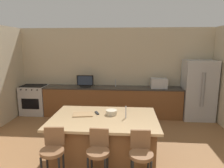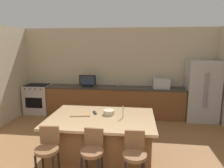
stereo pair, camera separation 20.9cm
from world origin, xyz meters
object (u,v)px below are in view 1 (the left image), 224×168
at_px(kitchen_island, 104,140).
at_px(range_oven, 35,100).
at_px(microwave, 159,83).
at_px(fruit_bowl, 111,112).
at_px(tv_remote, 97,113).
at_px(bar_stool_left, 53,156).
at_px(bar_stool_right, 141,160).
at_px(bar_stool_center, 98,157).
at_px(refrigerator, 198,90).
at_px(cell_phone, 82,114).
at_px(cutting_board, 83,114).
at_px(tv_monitor, 85,82).

xyz_separation_m(kitchen_island, range_oven, (-2.57, 2.65, 0.00)).
height_order(kitchen_island, range_oven, range_oven).
xyz_separation_m(range_oven, microwave, (3.93, 0.00, 0.60)).
bearing_deg(kitchen_island, fruit_bowl, 52.77).
relative_size(fruit_bowl, tv_remote, 1.23).
relative_size(bar_stool_left, bar_stool_right, 1.02).
distance_m(bar_stool_center, bar_stool_right, 0.62).
bearing_deg(bar_stool_center, kitchen_island, 91.92).
relative_size(refrigerator, tv_remote, 10.44).
xyz_separation_m(microwave, fruit_bowl, (-1.24, -2.49, -0.11)).
xyz_separation_m(range_oven, cell_phone, (2.13, -2.52, 0.45)).
height_order(bar_stool_center, fruit_bowl, fruit_bowl).
bearing_deg(fruit_bowl, kitchen_island, -127.23).
relative_size(range_oven, cutting_board, 2.58).
bearing_deg(fruit_bowl, cell_phone, -176.46).
bearing_deg(tv_remote, kitchen_island, -75.42).
relative_size(refrigerator, tv_monitor, 3.46).
bearing_deg(cutting_board, kitchen_island, -14.14).
relative_size(bar_stool_right, cell_phone, 6.64).
bearing_deg(microwave, cutting_board, -124.80).
xyz_separation_m(refrigerator, cell_phone, (-2.96, -2.48, 0.03)).
xyz_separation_m(refrigerator, tv_monitor, (-3.40, -0.00, 0.20)).
bearing_deg(bar_stool_left, range_oven, 114.13).
relative_size(refrigerator, range_oven, 1.88).
relative_size(bar_stool_left, tv_remote, 5.95).
xyz_separation_m(bar_stool_center, cell_phone, (-0.44, 0.88, 0.34)).
xyz_separation_m(kitchen_island, cutting_board, (-0.41, 0.10, 0.46)).
height_order(range_oven, cell_phone, range_oven).
relative_size(kitchen_island, tv_monitor, 3.71).
bearing_deg(range_oven, tv_remote, -45.49).
relative_size(bar_stool_left, fruit_bowl, 4.85).
height_order(refrigerator, bar_stool_left, refrigerator).
bearing_deg(refrigerator, bar_stool_center, -126.88).
bearing_deg(bar_stool_right, tv_monitor, 111.17).
height_order(microwave, tv_remote, microwave).
relative_size(refrigerator, bar_stool_left, 1.75).
distance_m(bar_stool_left, tv_remote, 1.20).
xyz_separation_m(range_oven, tv_monitor, (1.68, -0.05, 0.62)).
xyz_separation_m(refrigerator, cutting_board, (-2.93, -2.50, 0.04)).
height_order(microwave, fruit_bowl, microwave).
xyz_separation_m(microwave, bar_stool_left, (-2.01, -3.50, -0.45)).
distance_m(microwave, tv_remote, 2.89).
xyz_separation_m(tv_remote, cutting_board, (-0.25, -0.10, -0.00)).
bearing_deg(kitchen_island, bar_stool_left, -127.42).
distance_m(tv_monitor, cell_phone, 2.52).
bearing_deg(cutting_board, tv_remote, 21.07).
height_order(tv_monitor, fruit_bowl, tv_monitor).
bearing_deg(tv_remote, microwave, 34.34).
relative_size(cell_phone, tv_remote, 0.88).
distance_m(bar_stool_left, cutting_board, 1.03).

